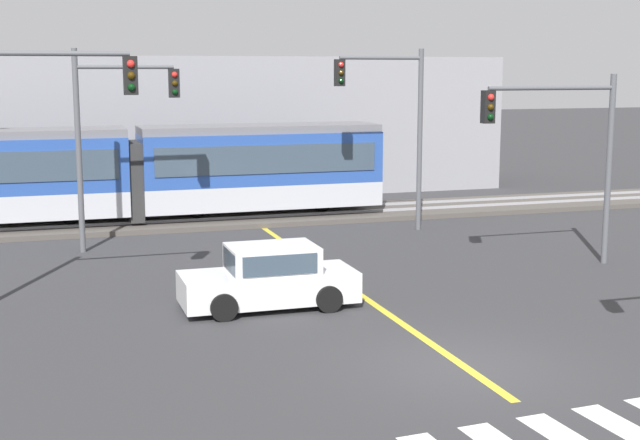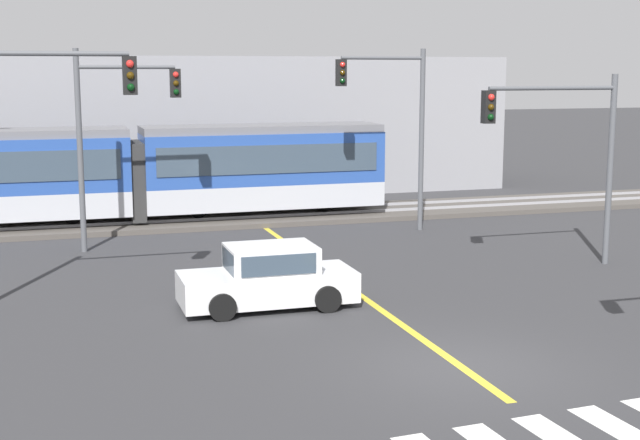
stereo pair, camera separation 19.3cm
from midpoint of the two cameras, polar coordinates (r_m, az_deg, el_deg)
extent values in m
plane|color=#333335|center=(17.64, 9.39, -9.29)|extent=(200.00, 200.00, 0.00)
cube|color=#4C4742|center=(34.15, -4.11, 0.18)|extent=(120.00, 4.00, 0.18)
cube|color=#939399|center=(33.43, -3.83, 0.22)|extent=(120.00, 0.08, 0.10)
cube|color=#939399|center=(34.82, -4.38, 0.59)|extent=(120.00, 0.08, 0.10)
cylinder|color=black|center=(33.24, -15.40, 0.36)|extent=(0.70, 0.20, 0.70)
cube|color=#B7BAC1|center=(34.09, -3.55, 1.68)|extent=(9.00, 2.60, 0.90)
cube|color=#284C9E|center=(33.93, -3.58, 4.02)|extent=(9.00, 2.60, 1.90)
cube|color=#384756|center=(32.65, -3.03, 3.90)|extent=(8.28, 0.04, 1.04)
cube|color=slate|center=(33.84, -3.60, 5.86)|extent=(9.00, 2.39, 0.28)
cylinder|color=black|center=(34.81, 0.42, 1.12)|extent=(0.70, 0.20, 0.70)
cylinder|color=black|center=(33.67, -7.64, 0.74)|extent=(0.70, 0.20, 0.70)
cube|color=#2D2D2D|center=(33.22, -11.56, 2.51)|extent=(0.50, 2.34, 2.80)
cube|color=silver|center=(15.12, 19.97, -13.03)|extent=(0.74, 2.83, 0.01)
cube|color=gold|center=(23.84, 1.87, -4.16)|extent=(0.20, 17.88, 0.01)
cube|color=silver|center=(21.53, -3.14, -4.26)|extent=(4.21, 1.72, 0.72)
cube|color=silver|center=(21.40, -2.90, -2.47)|extent=(2.11, 1.53, 0.64)
cube|color=#384756|center=(21.19, -5.52, -2.63)|extent=(0.11, 1.43, 0.52)
cube|color=#384756|center=(20.67, -2.37, -2.91)|extent=(1.79, 0.05, 0.48)
cylinder|color=black|center=(20.52, -6.00, -5.57)|extent=(0.64, 0.22, 0.64)
cylinder|color=black|center=(22.14, -6.84, -4.45)|extent=(0.64, 0.22, 0.64)
cylinder|color=black|center=(21.12, 0.75, -5.08)|extent=(0.64, 0.22, 0.64)
cylinder|color=black|center=(22.70, -0.55, -4.03)|extent=(0.64, 0.22, 0.64)
cylinder|color=#515459|center=(28.59, -14.92, 4.24)|extent=(0.18, 0.18, 6.32)
cylinder|color=#515459|center=(28.57, -12.10, 9.55)|extent=(3.00, 0.12, 0.12)
cube|color=black|center=(28.75, -9.05, 8.64)|extent=(0.32, 0.28, 0.90)
sphere|color=red|center=(28.60, -9.02, 9.18)|extent=(0.18, 0.18, 0.18)
sphere|color=#3A2706|center=(28.60, -9.01, 8.64)|extent=(0.18, 0.18, 0.18)
sphere|color=black|center=(28.61, -8.99, 8.10)|extent=(0.18, 0.18, 0.18)
cylinder|color=#515459|center=(21.54, -17.26, 10.14)|extent=(4.00, 0.12, 0.12)
cube|color=black|center=(21.63, -11.83, 9.04)|extent=(0.32, 0.28, 0.90)
sphere|color=red|center=(21.48, -11.81, 9.76)|extent=(0.18, 0.18, 0.18)
sphere|color=#3A2706|center=(21.48, -11.79, 9.04)|extent=(0.18, 0.18, 0.18)
sphere|color=black|center=(21.49, -11.76, 8.32)|extent=(0.18, 0.18, 0.18)
cylinder|color=#515459|center=(27.32, 18.26, 3.04)|extent=(0.18, 0.18, 5.55)
cylinder|color=#515459|center=(26.06, 14.91, 8.16)|extent=(4.00, 0.12, 0.12)
cube|color=black|center=(25.08, 10.95, 7.12)|extent=(0.32, 0.28, 0.90)
sphere|color=red|center=(24.93, 11.13, 7.72)|extent=(0.18, 0.18, 0.18)
sphere|color=#3A2706|center=(24.94, 11.11, 7.10)|extent=(0.18, 0.18, 0.18)
sphere|color=black|center=(24.96, 11.09, 6.48)|extent=(0.18, 0.18, 0.18)
cylinder|color=#515459|center=(31.72, 6.69, 5.06)|extent=(0.18, 0.18, 6.39)
cylinder|color=#515459|center=(31.05, 4.22, 10.31)|extent=(3.00, 0.12, 0.12)
cube|color=black|center=(30.53, 1.54, 9.40)|extent=(0.32, 0.28, 0.90)
sphere|color=red|center=(30.39, 1.64, 9.91)|extent=(0.18, 0.18, 0.18)
sphere|color=#3A2706|center=(30.39, 1.64, 9.40)|extent=(0.18, 0.18, 0.18)
sphere|color=black|center=(30.39, 1.63, 8.89)|extent=(0.18, 0.18, 0.18)
cube|color=gray|center=(42.27, -4.33, 6.13)|extent=(23.43, 6.00, 6.25)
camera|label=1|loc=(0.10, -89.77, 0.04)|focal=50.00mm
camera|label=2|loc=(0.10, 90.23, -0.04)|focal=50.00mm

